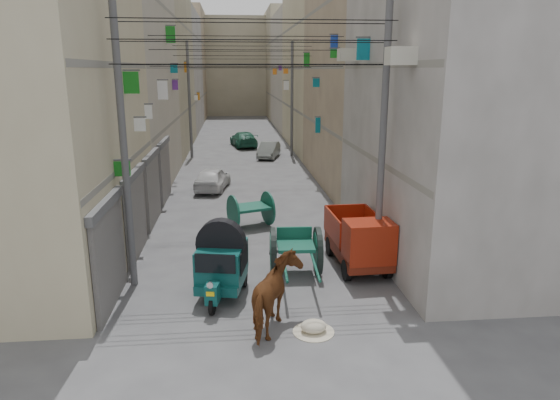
{
  "coord_description": "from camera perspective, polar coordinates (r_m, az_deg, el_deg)",
  "views": [
    {
      "loc": [
        -0.64,
        -7.79,
        6.05
      ],
      "look_at": [
        0.71,
        6.5,
        2.31
      ],
      "focal_mm": 32.0,
      "sensor_mm": 36.0,
      "label": 1
    }
  ],
  "objects": [
    {
      "name": "building_row_right",
      "position": [
        42.8,
        6.46,
        15.07
      ],
      "size": [
        8.0,
        62.0,
        14.0
      ],
      "color": "#ACA5A1",
      "rests_on": "ground"
    },
    {
      "name": "distant_car_white",
      "position": [
        26.2,
        -7.71,
        2.47
      ],
      "size": [
        2.03,
        3.72,
        1.2
      ],
      "primitive_type": "imported",
      "rotation": [
        0.0,
        0.0,
        2.96
      ],
      "color": "silver",
      "rests_on": "ground"
    },
    {
      "name": "shutters_left",
      "position": [
        19.02,
        -15.17,
        0.23
      ],
      "size": [
        0.18,
        14.4,
        2.88
      ],
      "color": "#47464B",
      "rests_on": "ground"
    },
    {
      "name": "overhead_cables",
      "position": [
        22.21,
        -3.91,
        16.43
      ],
      "size": [
        7.4,
        22.52,
        1.12
      ],
      "color": "black",
      "rests_on": "ground"
    },
    {
      "name": "signboards",
      "position": [
        29.57,
        -4.22,
        9.49
      ],
      "size": [
        8.22,
        40.52,
        5.67
      ],
      "color": "orange",
      "rests_on": "ground"
    },
    {
      "name": "building_row_left",
      "position": [
        42.56,
        -15.88,
        14.63
      ],
      "size": [
        8.0,
        62.0,
        14.0
      ],
      "color": "#BEB390",
      "rests_on": "ground"
    },
    {
      "name": "distant_car_grey",
      "position": [
        35.64,
        -1.28,
        5.73
      ],
      "size": [
        1.97,
        3.53,
        1.1
      ],
      "primitive_type": "imported",
      "rotation": [
        0.0,
        0.0,
        -0.25
      ],
      "color": "slate",
      "rests_on": "ground"
    },
    {
      "name": "mini_truck",
      "position": [
        15.62,
        9.24,
        -4.99
      ],
      "size": [
        1.57,
        3.26,
        1.8
      ],
      "rotation": [
        0.0,
        0.0,
        0.04
      ],
      "color": "black",
      "rests_on": "ground"
    },
    {
      "name": "second_cart",
      "position": [
        19.73,
        -3.37,
        -1.06
      ],
      "size": [
        1.93,
        1.82,
        1.37
      ],
      "rotation": [
        0.0,
        0.0,
        0.35
      ],
      "color": "#12503D",
      "rests_on": "ground"
    },
    {
      "name": "horse",
      "position": [
        12.0,
        -0.42,
        -10.9
      ],
      "size": [
        1.55,
        2.28,
        1.76
      ],
      "primitive_type": "imported",
      "rotation": [
        0.0,
        0.0,
        2.83
      ],
      "color": "maroon",
      "rests_on": "ground"
    },
    {
      "name": "end_cap_building",
      "position": [
        73.8,
        -5.08,
        14.91
      ],
      "size": [
        22.0,
        10.0,
        13.0
      ],
      "primitive_type": "cube",
      "color": "tan",
      "rests_on": "ground"
    },
    {
      "name": "feed_sack",
      "position": [
        12.25,
        3.86,
        -14.2
      ],
      "size": [
        0.62,
        0.5,
        0.31
      ],
      "primitive_type": "ellipsoid",
      "color": "beige",
      "rests_on": "ground"
    },
    {
      "name": "ac_units",
      "position": [
        16.1,
        10.67,
        19.3
      ],
      "size": [
        0.7,
        6.55,
        3.35
      ],
      "color": "beige",
      "rests_on": "ground"
    },
    {
      "name": "distant_car_green",
      "position": [
        40.98,
        -4.18,
        6.95
      ],
      "size": [
        2.41,
        4.46,
        1.23
      ],
      "primitive_type": "imported",
      "rotation": [
        0.0,
        0.0,
        3.31
      ],
      "color": "#205E47",
      "rests_on": "ground"
    },
    {
      "name": "tonga_cart",
      "position": [
        15.19,
        1.79,
        -5.76
      ],
      "size": [
        1.6,
        3.29,
        1.47
      ],
      "rotation": [
        0.0,
        0.0,
        -0.04
      ],
      "color": "black",
      "rests_on": "ground"
    },
    {
      "name": "auto_rickshaw",
      "position": [
        13.86,
        -6.69,
        -6.98
      ],
      "size": [
        1.64,
        2.43,
        1.65
      ],
      "rotation": [
        0.0,
        0.0,
        -0.19
      ],
      "color": "black",
      "rests_on": "ground"
    },
    {
      "name": "utility_poles",
      "position": [
        24.89,
        -3.97,
        9.85
      ],
      "size": [
        7.4,
        22.2,
        8.0
      ],
      "color": "#505052",
      "rests_on": "ground"
    }
  ]
}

